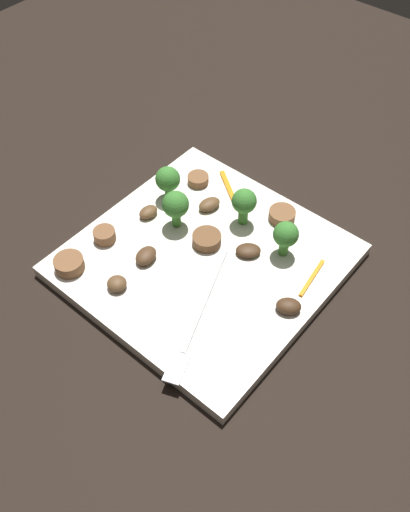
% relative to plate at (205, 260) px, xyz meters
% --- Properties ---
extents(ground_plane, '(1.40, 1.40, 0.00)m').
position_rel_plate_xyz_m(ground_plane, '(0.00, 0.00, -0.01)').
color(ground_plane, black).
extents(plate, '(0.28, 0.28, 0.02)m').
position_rel_plate_xyz_m(plate, '(0.00, 0.00, 0.00)').
color(plate, white).
rests_on(plate, ground_plane).
extents(fork, '(0.17, 0.08, 0.00)m').
position_rel_plate_xyz_m(fork, '(0.08, 0.05, 0.01)').
color(fork, silver).
rests_on(fork, plate).
extents(broccoli_floret_0, '(0.03, 0.03, 0.05)m').
position_rel_plate_xyz_m(broccoli_floret_0, '(-0.02, -0.06, 0.04)').
color(broccoli_floret_0, '#408630').
rests_on(broccoli_floret_0, plate).
extents(broccoli_floret_1, '(0.03, 0.03, 0.05)m').
position_rel_plate_xyz_m(broccoli_floret_1, '(-0.06, 0.07, 0.04)').
color(broccoli_floret_1, '#408630').
rests_on(broccoli_floret_1, plate).
extents(broccoli_floret_2, '(0.03, 0.03, 0.05)m').
position_rel_plate_xyz_m(broccoli_floret_2, '(-0.04, -0.10, 0.04)').
color(broccoli_floret_2, '#408630').
rests_on(broccoli_floret_2, plate).
extents(broccoli_floret_3, '(0.03, 0.03, 0.05)m').
position_rel_plate_xyz_m(broccoli_floret_3, '(-0.07, -0.00, 0.04)').
color(broccoli_floret_3, '#408630').
rests_on(broccoli_floret_3, plate).
extents(sausage_slice_0, '(0.05, 0.05, 0.01)m').
position_rel_plate_xyz_m(sausage_slice_0, '(-0.02, -0.01, 0.01)').
color(sausage_slice_0, brown).
rests_on(sausage_slice_0, plate).
extents(sausage_slice_1, '(0.03, 0.03, 0.01)m').
position_rel_plate_xyz_m(sausage_slice_1, '(-0.09, -0.09, 0.01)').
color(sausage_slice_1, brown).
rests_on(sausage_slice_1, plate).
extents(sausage_slice_2, '(0.04, 0.04, 0.01)m').
position_rel_plate_xyz_m(sausage_slice_2, '(0.11, -0.11, 0.02)').
color(sausage_slice_2, brown).
rests_on(sausage_slice_2, plate).
extents(sausage_slice_3, '(0.03, 0.03, 0.01)m').
position_rel_plate_xyz_m(sausage_slice_3, '(-0.11, 0.03, 0.01)').
color(sausage_slice_3, brown).
rests_on(sausage_slice_3, plate).
extents(sausage_slice_4, '(0.03, 0.03, 0.01)m').
position_rel_plate_xyz_m(sausage_slice_4, '(0.06, -0.11, 0.02)').
color(sausage_slice_4, brown).
rests_on(sausage_slice_4, plate).
extents(mushroom_0, '(0.03, 0.03, 0.01)m').
position_rel_plate_xyz_m(mushroom_0, '(-0.06, -0.05, 0.01)').
color(mushroom_0, brown).
rests_on(mushroom_0, plate).
extents(mushroom_1, '(0.03, 0.03, 0.01)m').
position_rel_plate_xyz_m(mushroom_1, '(0.05, -0.05, 0.01)').
color(mushroom_1, '#4C331E').
rests_on(mushroom_1, plate).
extents(mushroom_2, '(0.03, 0.02, 0.01)m').
position_rel_plate_xyz_m(mushroom_2, '(-0.01, -0.10, 0.01)').
color(mushroom_2, brown).
rests_on(mushroom_2, plate).
extents(mushroom_3, '(0.03, 0.03, 0.01)m').
position_rel_plate_xyz_m(mushroom_3, '(-0.00, 0.12, 0.01)').
color(mushroom_3, '#422B19').
rests_on(mushroom_3, plate).
extents(mushroom_4, '(0.02, 0.02, 0.01)m').
position_rel_plate_xyz_m(mushroom_4, '(0.10, -0.05, 0.01)').
color(mushroom_4, brown).
rests_on(mushroom_4, plate).
extents(mushroom_5, '(0.04, 0.04, 0.01)m').
position_rel_plate_xyz_m(mushroom_5, '(-0.04, 0.04, 0.01)').
color(mushroom_5, '#422B19').
rests_on(mushroom_5, plate).
extents(pepper_strip_0, '(0.06, 0.01, 0.00)m').
position_rel_plate_xyz_m(pepper_strip_0, '(-0.05, 0.11, 0.01)').
color(pepper_strip_0, orange).
rests_on(pepper_strip_0, plate).
extents(pepper_strip_1, '(0.04, 0.05, 0.00)m').
position_rel_plate_xyz_m(pepper_strip_1, '(-0.11, -0.05, 0.01)').
color(pepper_strip_1, orange).
rests_on(pepper_strip_1, plate).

